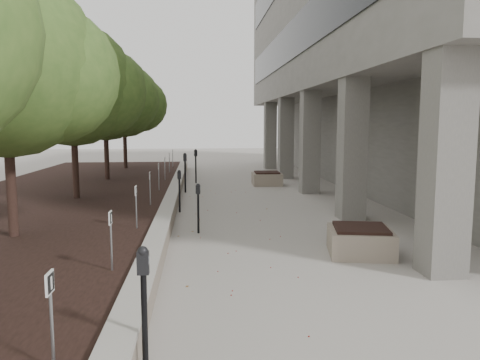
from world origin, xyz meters
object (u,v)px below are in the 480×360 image
parking_meter_4 (185,173)px  planter_front (360,240)px  crabapple_tree_2 (6,104)px  parking_meter_1 (144,313)px  parking_meter_3 (180,191)px  crabapple_tree_4 (105,114)px  crabapple_tree_5 (124,116)px  planter_back (267,178)px  crabapple_tree_3 (73,111)px  parking_meter_2 (198,208)px  parking_meter_5 (196,166)px

parking_meter_4 → planter_front: size_ratio=1.24×
crabapple_tree_2 → planter_front: (7.20, -0.63, -2.82)m
parking_meter_4 → parking_meter_1: bearing=-94.3°
parking_meter_3 → crabapple_tree_4: bearing=122.7°
crabapple_tree_2 → planter_front: size_ratio=4.26×
crabapple_tree_5 → planter_back: bearing=-33.0°
crabapple_tree_5 → crabapple_tree_3: bearing=-90.0°
parking_meter_1 → parking_meter_2: bearing=85.2°
planter_back → parking_meter_1: bearing=-103.2°
crabapple_tree_2 → crabapple_tree_4: 10.00m
crabapple_tree_3 → parking_meter_5: size_ratio=3.45×
parking_meter_5 → parking_meter_2: bearing=-109.8°
parking_meter_2 → parking_meter_3: (-0.57, 2.82, 0.03)m
crabapple_tree_5 → planter_front: bearing=-65.3°
crabapple_tree_2 → parking_meter_5: bearing=72.0°
parking_meter_1 → planter_back: 15.97m
crabapple_tree_5 → planter_front: size_ratio=4.26×
crabapple_tree_5 → planter_back: 8.69m
parking_meter_1 → planter_back: size_ratio=1.13×
planter_front → parking_meter_5: bearing=106.0°
crabapple_tree_4 → planter_front: 13.14m
parking_meter_1 → parking_meter_5: (0.47, 16.49, 0.06)m
crabapple_tree_2 → crabapple_tree_3: size_ratio=1.00×
parking_meter_3 → parking_meter_4: (0.06, 4.17, 0.13)m
parking_meter_3 → planter_front: size_ratio=1.03×
planter_front → parking_meter_4: bearing=112.9°
crabapple_tree_3 → parking_meter_1: 10.80m
crabapple_tree_5 → parking_meter_4: size_ratio=3.43×
parking_meter_5 → parking_meter_1: bearing=-112.0°
parking_meter_5 → planter_front: size_ratio=1.23×
parking_meter_1 → parking_meter_2: parking_meter_1 is taller
crabapple_tree_3 → parking_meter_2: crabapple_tree_3 is taller
parking_meter_4 → planter_back: size_ratio=1.24×
crabapple_tree_2 → parking_meter_5: crabapple_tree_2 is taller
crabapple_tree_4 → parking_meter_3: crabapple_tree_4 is taller
crabapple_tree_3 → parking_meter_4: bearing=47.1°
crabapple_tree_5 → parking_meter_5: 5.63m
crabapple_tree_5 → parking_meter_4: bearing=-62.8°
parking_meter_1 → planter_front: parking_meter_1 is taller
crabapple_tree_4 → planter_back: size_ratio=4.24×
crabapple_tree_5 → parking_meter_2: size_ratio=4.33×
parking_meter_4 → planter_back: (3.58, 1.96, -0.49)m
crabapple_tree_4 → parking_meter_1: size_ratio=3.74×
parking_meter_2 → planter_front: bearing=-21.3°
crabapple_tree_5 → parking_meter_5: bearing=-43.5°
planter_front → parking_meter_1: bearing=-131.9°
crabapple_tree_3 → parking_meter_2: size_ratio=4.33×
crabapple_tree_5 → parking_meter_3: crabapple_tree_5 is taller
parking_meter_1 → parking_meter_3: bearing=90.1°
parking_meter_2 → parking_meter_4: parking_meter_4 is taller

